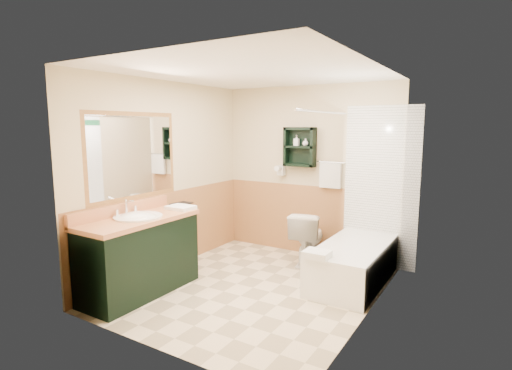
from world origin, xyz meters
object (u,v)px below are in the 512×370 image
object	(u,v)px
hair_dryer	(281,170)
vanity_book	(176,194)
vanity	(140,255)
soap_bottle_b	(305,143)
wall_shelf	(300,147)
toilet	(308,237)
soap_bottle_a	(297,143)
bathtub	(354,263)

from	to	relation	value
hair_dryer	vanity_book	distance (m)	1.61
vanity_book	vanity	bearing A→B (deg)	-73.47
hair_dryer	soap_bottle_b	distance (m)	0.56
wall_shelf	toilet	xyz separation A→B (m)	(0.27, -0.28, -1.20)
vanity	toilet	world-z (taller)	vanity
vanity	hair_dryer	bearing A→B (deg)	74.80
vanity	soap_bottle_b	size ratio (longest dim) A/B	12.93
vanity	toilet	distance (m)	2.22
wall_shelf	soap_bottle_a	size ratio (longest dim) A/B	3.71
hair_dryer	toilet	size ratio (longest dim) A/B	0.34
bathtub	toilet	world-z (taller)	toilet
hair_dryer	bathtub	xyz separation A→B (m)	(1.33, -0.65, -0.97)
wall_shelf	vanity	size ratio (longest dim) A/B	0.41
vanity_book	soap_bottle_a	bearing A→B (deg)	58.30
bathtub	soap_bottle_b	world-z (taller)	soap_bottle_b
hair_dryer	vanity	bearing A→B (deg)	-105.20
wall_shelf	soap_bottle_b	xyz separation A→B (m)	(0.09, -0.01, 0.06)
hair_dryer	bathtub	distance (m)	1.77
bathtub	vanity_book	bearing A→B (deg)	-160.09
wall_shelf	toilet	world-z (taller)	wall_shelf
toilet	hair_dryer	bearing A→B (deg)	-39.31
bathtub	soap_bottle_a	bearing A→B (deg)	149.85
vanity	bathtub	world-z (taller)	vanity
toilet	soap_bottle_b	size ratio (longest dim) A/B	6.81
soap_bottle_b	bathtub	bearing A→B (deg)	-33.67
vanity	toilet	xyz separation A→B (m)	(1.17, 1.89, -0.08)
hair_dryer	bathtub	size ratio (longest dim) A/B	0.16
toilet	soap_bottle_b	world-z (taller)	soap_bottle_b
vanity	vanity_book	xyz separation A→B (m)	(-0.17, 0.78, 0.55)
wall_shelf	bathtub	bearing A→B (deg)	-31.48
bathtub	soap_bottle_b	xyz separation A→B (m)	(-0.93, 0.62, 1.37)
hair_dryer	vanity_book	xyz separation A→B (m)	(-0.76, -1.41, -0.22)
bathtub	soap_bottle_a	xyz separation A→B (m)	(-1.07, 0.62, 1.37)
vanity_book	soap_bottle_b	xyz separation A→B (m)	(1.15, 1.38, 0.62)
wall_shelf	hair_dryer	bearing A→B (deg)	175.24
wall_shelf	vanity	bearing A→B (deg)	-112.46
vanity	soap_bottle_a	bearing A→B (deg)	68.57
wall_shelf	soap_bottle_b	distance (m)	0.11
hair_dryer	soap_bottle_b	world-z (taller)	soap_bottle_b
wall_shelf	toilet	size ratio (longest dim) A/B	0.77
wall_shelf	vanity_book	distance (m)	1.83
hair_dryer	vanity	world-z (taller)	hair_dryer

